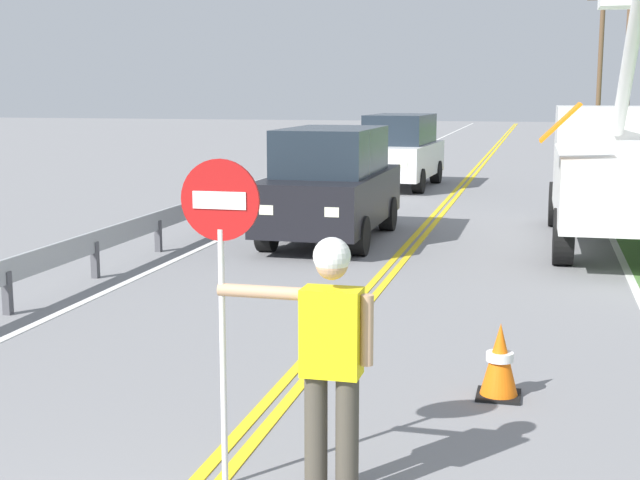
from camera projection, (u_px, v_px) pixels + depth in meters
name	position (u px, v px, depth m)	size (l,w,h in m)	color
centerline_yellow_left	(446.00, 201.00, 22.73)	(0.11, 110.00, 0.01)	yellow
centerline_yellow_right	(453.00, 201.00, 22.69)	(0.11, 110.00, 0.01)	yellow
edge_line_right	(597.00, 205.00, 21.85)	(0.12, 110.00, 0.01)	silver
edge_line_left	(312.00, 197.00, 23.56)	(0.12, 110.00, 0.01)	silver
flagger_worker	(330.00, 351.00, 6.03)	(1.09, 0.25, 1.83)	#474238
stop_sign_paddle	(221.00, 250.00, 6.11)	(0.56, 0.04, 2.33)	silver
utility_bucket_truck	(619.00, 166.00, 16.44)	(2.67, 6.83, 5.11)	white
oncoming_suv_nearest	(332.00, 184.00, 16.65)	(1.93, 4.62, 2.10)	black
oncoming_suv_second	(400.00, 151.00, 25.87)	(2.09, 4.68, 2.10)	silver
utility_pole_mid	(629.00, 50.00, 34.79)	(1.80, 0.28, 8.31)	brown
utility_pole_far	(600.00, 61.00, 52.35)	(1.80, 0.28, 8.61)	brown
traffic_cone_lead	(500.00, 362.00, 8.16)	(0.40, 0.40, 0.70)	orange
guardrail_left_shoulder	(225.00, 199.00, 18.81)	(0.10, 32.00, 0.71)	#9EA0A3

